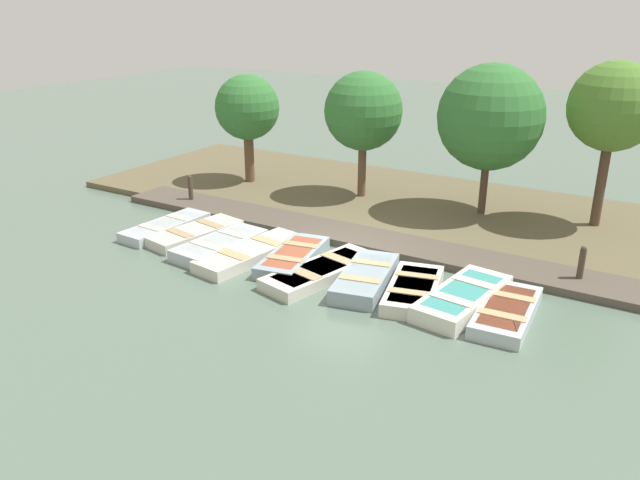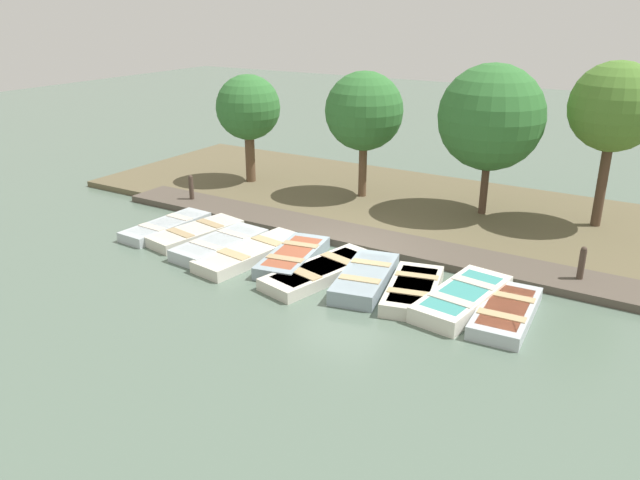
# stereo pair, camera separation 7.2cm
# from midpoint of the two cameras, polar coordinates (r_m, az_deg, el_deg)

# --- Properties ---
(ground_plane) EXTENTS (80.00, 80.00, 0.00)m
(ground_plane) POSITION_cam_midpoint_polar(r_m,az_deg,el_deg) (17.75, 2.21, -1.49)
(ground_plane) COLOR #566B5B
(shore_bank) EXTENTS (8.00, 24.00, 0.21)m
(shore_bank) POSITION_cam_midpoint_polar(r_m,az_deg,el_deg) (21.96, 8.61, 3.06)
(shore_bank) COLOR brown
(shore_bank) RESTS_ON ground_plane
(dock_walkway) EXTENTS (1.58, 18.07, 0.21)m
(dock_walkway) POSITION_cam_midpoint_polar(r_m,az_deg,el_deg) (18.79, 4.17, 0.12)
(dock_walkway) COLOR #51473D
(dock_walkway) RESTS_ON ground_plane
(rowboat_0) EXTENTS (3.05, 1.18, 0.33)m
(rowboat_0) POSITION_cam_midpoint_polar(r_m,az_deg,el_deg) (20.16, -13.77, 1.21)
(rowboat_0) COLOR #B2BCC1
(rowboat_0) RESTS_ON ground_plane
(rowboat_1) EXTENTS (3.11, 1.65, 0.34)m
(rowboat_1) POSITION_cam_midpoint_polar(r_m,az_deg,el_deg) (19.41, -11.19, 0.65)
(rowboat_1) COLOR beige
(rowboat_1) RESTS_ON ground_plane
(rowboat_2) EXTENTS (3.02, 1.44, 0.38)m
(rowboat_2) POSITION_cam_midpoint_polar(r_m,az_deg,el_deg) (18.29, -9.00, -0.42)
(rowboat_2) COLOR #B2BCC1
(rowboat_2) RESTS_ON ground_plane
(rowboat_3) EXTENTS (3.62, 1.59, 0.35)m
(rowboat_3) POSITION_cam_midpoint_polar(r_m,az_deg,el_deg) (17.63, -6.21, -1.16)
(rowboat_3) COLOR beige
(rowboat_3) RESTS_ON ground_plane
(rowboat_4) EXTENTS (3.03, 1.62, 0.37)m
(rowboat_4) POSITION_cam_midpoint_polar(r_m,az_deg,el_deg) (17.22, -2.35, -1.56)
(rowboat_4) COLOR #8C9EA8
(rowboat_4) RESTS_ON ground_plane
(rowboat_5) EXTENTS (3.63, 1.95, 0.34)m
(rowboat_5) POSITION_cam_midpoint_polar(r_m,az_deg,el_deg) (16.37, 0.24, -2.86)
(rowboat_5) COLOR beige
(rowboat_5) RESTS_ON ground_plane
(rowboat_6) EXTENTS (3.01, 1.68, 0.42)m
(rowboat_6) POSITION_cam_midpoint_polar(r_m,az_deg,el_deg) (15.92, 4.29, -3.47)
(rowboat_6) COLOR #8C9EA8
(rowboat_6) RESTS_ON ground_plane
(rowboat_7) EXTENTS (2.87, 1.75, 0.36)m
(rowboat_7) POSITION_cam_midpoint_polar(r_m,az_deg,el_deg) (15.47, 8.63, -4.55)
(rowboat_7) COLOR beige
(rowboat_7) RESTS_ON ground_plane
(rowboat_8) EXTENTS (3.22, 1.58, 0.42)m
(rowboat_8) POSITION_cam_midpoint_polar(r_m,az_deg,el_deg) (15.23, 13.02, -5.19)
(rowboat_8) COLOR silver
(rowboat_8) RESTS_ON ground_plane
(rowboat_9) EXTENTS (2.84, 1.31, 0.35)m
(rowboat_9) POSITION_cam_midpoint_polar(r_m,az_deg,el_deg) (14.91, 16.77, -6.32)
(rowboat_9) COLOR #B2BCC1
(rowboat_9) RESTS_ON ground_plane
(mooring_post_near) EXTENTS (0.16, 0.16, 1.09)m
(mooring_post_near) POSITION_cam_midpoint_polar(r_m,az_deg,el_deg) (22.53, -11.59, 4.51)
(mooring_post_near) COLOR #47382D
(mooring_post_near) RESTS_ON ground_plane
(mooring_post_far) EXTENTS (0.16, 0.16, 1.09)m
(mooring_post_far) POSITION_cam_midpoint_polar(r_m,az_deg,el_deg) (17.04, 22.89, -2.23)
(mooring_post_far) COLOR #47382D
(mooring_post_far) RESTS_ON ground_plane
(park_tree_far_left) EXTENTS (2.42, 2.42, 4.27)m
(park_tree_far_left) POSITION_cam_midpoint_polar(r_m,az_deg,el_deg) (24.00, -6.50, 11.87)
(park_tree_far_left) COLOR brown
(park_tree_far_left) RESTS_ON ground_plane
(park_tree_left) EXTENTS (2.71, 2.71, 4.60)m
(park_tree_left) POSITION_cam_midpoint_polar(r_m,az_deg,el_deg) (21.93, 4.15, 11.63)
(park_tree_left) COLOR brown
(park_tree_left) RESTS_ON ground_plane
(park_tree_center) EXTENTS (3.34, 3.34, 5.05)m
(park_tree_center) POSITION_cam_midpoint_polar(r_m,az_deg,el_deg) (20.64, 15.47, 10.74)
(park_tree_center) COLOR #4C3828
(park_tree_center) RESTS_ON ground_plane
(park_tree_right) EXTENTS (2.65, 2.65, 5.22)m
(park_tree_right) POSITION_cam_midpoint_polar(r_m,az_deg,el_deg) (20.57, 25.43, 10.86)
(park_tree_right) COLOR #4C3828
(park_tree_right) RESTS_ON ground_plane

